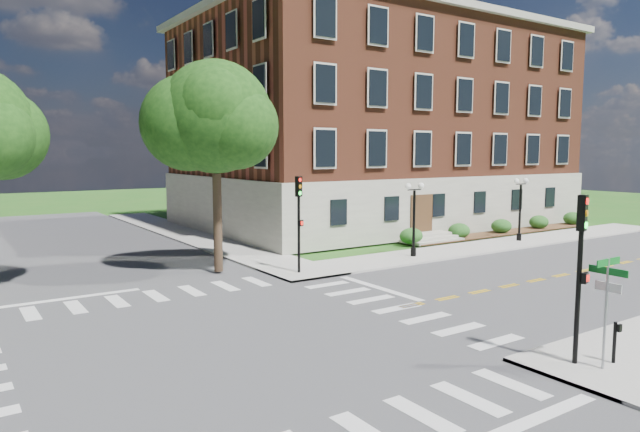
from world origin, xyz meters
TOP-DOWN VIEW (x-y plane):
  - ground at (0.00, 0.00)m, footprint 160.00×160.00m
  - road_ew at (0.00, 0.00)m, footprint 90.00×12.00m
  - road_ns at (0.00, 0.00)m, footprint 12.00×90.00m
  - sidewalk_ne at (15.38, 15.38)m, footprint 34.00×34.00m
  - crosswalk_east at (7.20, 0.00)m, footprint 2.20×10.20m
  - stop_bar_east at (8.80, 3.00)m, footprint 0.40×5.50m
  - main_building at (24.00, 21.99)m, footprint 30.60×22.40m
  - shrub_row at (27.00, 10.80)m, footprint 18.00×2.00m
  - tree_d at (4.11, 9.98)m, footprint 5.54×5.54m
  - traffic_signal_se at (7.33, -7.44)m, footprint 0.37×0.44m
  - traffic_signal_ne at (7.32, 7.43)m, footprint 0.38×0.45m
  - twin_lamp_west at (15.18, 7.58)m, footprint 1.36×0.36m
  - twin_lamp_east at (25.22, 7.91)m, footprint 1.36×0.36m
  - street_sign_pole at (7.59, -8.10)m, footprint 1.10×1.10m
  - push_button_post at (8.26, -8.05)m, footprint 0.14×0.21m

SIDE VIEW (x-z plane):
  - ground at x=0.00m, z-range 0.00..0.00m
  - crosswalk_east at x=7.20m, z-range -0.01..0.01m
  - stop_bar_east at x=8.80m, z-range 0.00..0.00m
  - shrub_row at x=27.00m, z-range -0.65..0.65m
  - road_ew at x=0.00m, z-range 0.00..0.01m
  - road_ns at x=0.00m, z-range 0.00..0.01m
  - sidewalk_ne at x=15.38m, z-range 0.00..0.12m
  - push_button_post at x=8.26m, z-range 0.20..1.40m
  - street_sign_pole at x=7.59m, z-range 0.76..3.86m
  - twin_lamp_west at x=15.18m, z-range 0.41..4.64m
  - twin_lamp_east at x=25.22m, z-range 0.41..4.64m
  - traffic_signal_se at x=7.33m, z-range 0.79..5.59m
  - traffic_signal_ne at x=7.32m, z-range 0.79..5.59m
  - tree_d at x=4.11m, z-range 2.55..13.02m
  - main_building at x=24.00m, z-range 0.09..16.59m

